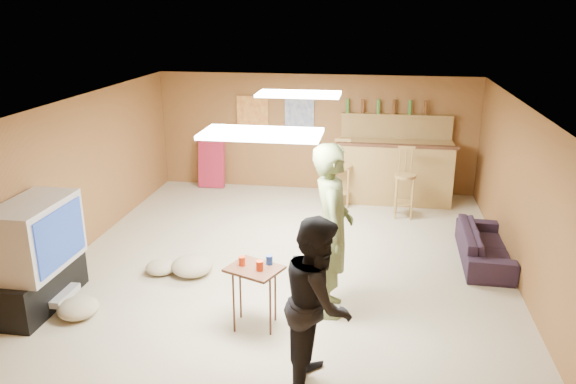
# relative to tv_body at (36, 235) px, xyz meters

# --- Properties ---
(ground) EXTENTS (7.00, 7.00, 0.00)m
(ground) POSITION_rel_tv_body_xyz_m (2.65, 1.50, -0.90)
(ground) COLOR tan
(ground) RESTS_ON ground
(ceiling) EXTENTS (6.00, 7.00, 0.02)m
(ceiling) POSITION_rel_tv_body_xyz_m (2.65, 1.50, 1.30)
(ceiling) COLOR silver
(ceiling) RESTS_ON ground
(wall_back) EXTENTS (6.00, 0.02, 2.20)m
(wall_back) POSITION_rel_tv_body_xyz_m (2.65, 5.00, 0.20)
(wall_back) COLOR brown
(wall_back) RESTS_ON ground
(wall_front) EXTENTS (6.00, 0.02, 2.20)m
(wall_front) POSITION_rel_tv_body_xyz_m (2.65, -2.00, 0.20)
(wall_front) COLOR brown
(wall_front) RESTS_ON ground
(wall_left) EXTENTS (0.02, 7.00, 2.20)m
(wall_left) POSITION_rel_tv_body_xyz_m (-0.35, 1.50, 0.20)
(wall_left) COLOR brown
(wall_left) RESTS_ON ground
(wall_right) EXTENTS (0.02, 7.00, 2.20)m
(wall_right) POSITION_rel_tv_body_xyz_m (5.65, 1.50, 0.20)
(wall_right) COLOR brown
(wall_right) RESTS_ON ground
(tv_stand) EXTENTS (0.55, 1.30, 0.50)m
(tv_stand) POSITION_rel_tv_body_xyz_m (-0.07, 0.00, -0.65)
(tv_stand) COLOR black
(tv_stand) RESTS_ON ground
(dvd_box) EXTENTS (0.35, 0.50, 0.08)m
(dvd_box) POSITION_rel_tv_body_xyz_m (0.15, 0.00, -0.75)
(dvd_box) COLOR #B2B2B7
(dvd_box) RESTS_ON tv_stand
(tv_body) EXTENTS (0.60, 1.10, 0.80)m
(tv_body) POSITION_rel_tv_body_xyz_m (0.00, 0.00, 0.00)
(tv_body) COLOR #B2B2B7
(tv_body) RESTS_ON tv_stand
(tv_screen) EXTENTS (0.02, 0.95, 0.65)m
(tv_screen) POSITION_rel_tv_body_xyz_m (0.31, 0.00, 0.00)
(tv_screen) COLOR navy
(tv_screen) RESTS_ON tv_body
(bar_counter) EXTENTS (2.00, 0.60, 1.10)m
(bar_counter) POSITION_rel_tv_body_xyz_m (4.15, 4.45, -0.35)
(bar_counter) COLOR olive
(bar_counter) RESTS_ON ground
(bar_lip) EXTENTS (2.10, 0.12, 0.05)m
(bar_lip) POSITION_rel_tv_body_xyz_m (4.15, 4.20, 0.20)
(bar_lip) COLOR #3E2114
(bar_lip) RESTS_ON bar_counter
(bar_shelf) EXTENTS (2.00, 0.18, 0.05)m
(bar_shelf) POSITION_rel_tv_body_xyz_m (4.15, 4.90, 0.60)
(bar_shelf) COLOR olive
(bar_shelf) RESTS_ON bar_backing
(bar_backing) EXTENTS (2.00, 0.14, 0.60)m
(bar_backing) POSITION_rel_tv_body_xyz_m (4.15, 4.92, 0.30)
(bar_backing) COLOR olive
(bar_backing) RESTS_ON bar_counter
(poster_left) EXTENTS (0.60, 0.03, 0.85)m
(poster_left) POSITION_rel_tv_body_xyz_m (1.45, 4.96, 0.45)
(poster_left) COLOR #BF3F26
(poster_left) RESTS_ON wall_back
(poster_right) EXTENTS (0.55, 0.03, 0.80)m
(poster_right) POSITION_rel_tv_body_xyz_m (2.35, 4.96, 0.45)
(poster_right) COLOR #334C99
(poster_right) RESTS_ON wall_back
(folding_chair_stack) EXTENTS (0.50, 0.26, 0.91)m
(folding_chair_stack) POSITION_rel_tv_body_xyz_m (0.65, 4.80, -0.45)
(folding_chair_stack) COLOR #A81F3A
(folding_chair_stack) RESTS_ON ground
(ceiling_panel_front) EXTENTS (1.20, 0.60, 0.04)m
(ceiling_panel_front) POSITION_rel_tv_body_xyz_m (2.65, 0.00, 1.27)
(ceiling_panel_front) COLOR white
(ceiling_panel_front) RESTS_ON ceiling
(ceiling_panel_back) EXTENTS (1.20, 0.60, 0.04)m
(ceiling_panel_back) POSITION_rel_tv_body_xyz_m (2.65, 2.70, 1.27)
(ceiling_panel_back) COLOR white
(ceiling_panel_back) RESTS_ON ceiling
(person_olive) EXTENTS (0.57, 0.79, 2.00)m
(person_olive) POSITION_rel_tv_body_xyz_m (3.35, 0.43, 0.10)
(person_olive) COLOR #5B663B
(person_olive) RESTS_ON ground
(person_black) EXTENTS (0.68, 0.84, 1.65)m
(person_black) POSITION_rel_tv_body_xyz_m (3.33, -0.88, -0.08)
(person_black) COLOR black
(person_black) RESTS_ON ground
(sofa) EXTENTS (0.67, 1.61, 0.47)m
(sofa) POSITION_rel_tv_body_xyz_m (5.35, 2.09, -0.67)
(sofa) COLOR black
(sofa) RESTS_ON ground
(tray_table) EXTENTS (0.68, 0.62, 0.71)m
(tray_table) POSITION_rel_tv_body_xyz_m (2.56, -0.06, -0.54)
(tray_table) COLOR #3E2114
(tray_table) RESTS_ON ground
(cup_red_near) EXTENTS (0.09, 0.09, 0.10)m
(cup_red_near) POSITION_rel_tv_body_xyz_m (2.42, -0.02, -0.13)
(cup_red_near) COLOR #BD2E0C
(cup_red_near) RESTS_ON tray_table
(cup_red_far) EXTENTS (0.09, 0.09, 0.11)m
(cup_red_far) POSITION_rel_tv_body_xyz_m (2.63, -0.11, -0.13)
(cup_red_far) COLOR #BD2E0C
(cup_red_far) RESTS_ON tray_table
(cup_blue) EXTENTS (0.08, 0.08, 0.10)m
(cup_blue) POSITION_rel_tv_body_xyz_m (2.70, 0.05, -0.14)
(cup_blue) COLOR navy
(cup_blue) RESTS_ON tray_table
(bar_stool_left) EXTENTS (0.46, 0.46, 1.09)m
(bar_stool_left) POSITION_rel_tv_body_xyz_m (3.22, 4.07, -0.35)
(bar_stool_left) COLOR olive
(bar_stool_left) RESTS_ON ground
(bar_stool_right) EXTENTS (0.41, 0.41, 1.23)m
(bar_stool_right) POSITION_rel_tv_body_xyz_m (4.30, 3.68, -0.28)
(bar_stool_right) COLOR olive
(bar_stool_right) RESTS_ON ground
(cushion_near_tv) EXTENTS (0.66, 0.66, 0.25)m
(cushion_near_tv) POSITION_rel_tv_body_xyz_m (1.47, 1.05, -0.78)
(cushion_near_tv) COLOR tan
(cushion_near_tv) RESTS_ON ground
(cushion_mid) EXTENTS (0.47, 0.47, 0.18)m
(cushion_mid) POSITION_rel_tv_body_xyz_m (1.05, 1.02, -0.81)
(cushion_mid) COLOR tan
(cushion_mid) RESTS_ON ground
(cushion_far) EXTENTS (0.58, 0.58, 0.21)m
(cushion_far) POSITION_rel_tv_body_xyz_m (0.52, -0.17, -0.80)
(cushion_far) COLOR tan
(cushion_far) RESTS_ON ground
(bottle_row) EXTENTS (1.48, 0.08, 0.26)m
(bottle_row) POSITION_rel_tv_body_xyz_m (3.95, 4.88, 0.75)
(bottle_row) COLOR #3F7233
(bottle_row) RESTS_ON bar_shelf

